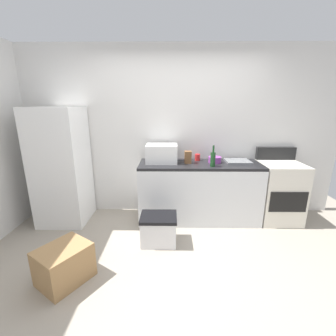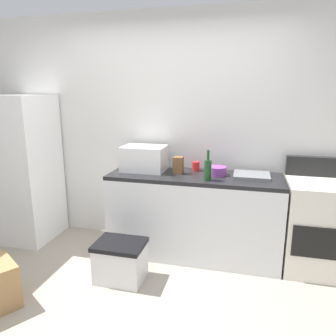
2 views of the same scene
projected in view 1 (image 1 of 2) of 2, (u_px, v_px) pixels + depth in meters
The scene contains 13 objects.
ground_plane at pixel (183, 272), 2.42m from camera, with size 6.00×6.00×0.00m, color #9E9384.
wall_back at pixel (179, 133), 3.56m from camera, with size 5.00×0.10×2.60m, color silver.
kitchen_counter at pixel (199, 192), 3.45m from camera, with size 1.80×0.60×0.90m.
refrigerator at pixel (62, 167), 3.32m from camera, with size 0.68×0.66×1.71m, color white.
stove_oven at pixel (279, 191), 3.44m from camera, with size 0.60×0.61×1.10m.
microwave at pixel (162, 153), 3.36m from camera, with size 0.46×0.34×0.27m, color white.
sink_basin at pixel (238, 161), 3.39m from camera, with size 0.36×0.32×0.03m, color slate.
wine_bottle at pixel (213, 159), 3.13m from camera, with size 0.07×0.07×0.30m.
coffee_mug at pixel (197, 157), 3.49m from camera, with size 0.08×0.08×0.10m, color red.
knife_block at pixel (188, 157), 3.32m from camera, with size 0.10×0.10×0.18m, color brown.
mixing_bowl at pixel (215, 160), 3.36m from camera, with size 0.19×0.19×0.09m, color purple.
cardboard_box_large at pixel (64, 264), 2.26m from camera, with size 0.39×0.47×0.38m, color #A37A4C.
storage_bin at pixel (159, 229), 2.90m from camera, with size 0.46×0.36×0.38m.
Camera 1 is at (-0.14, -2.03, 1.73)m, focal length 24.03 mm.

